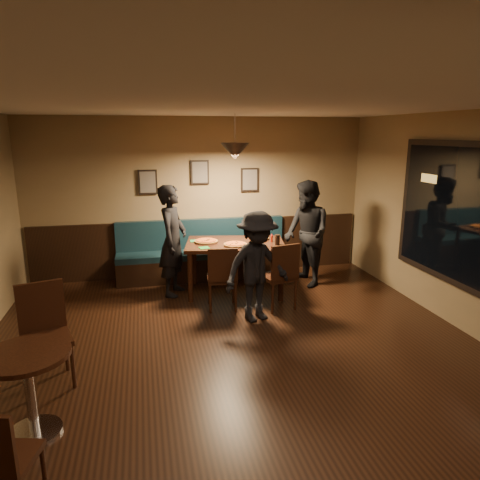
{
  "coord_description": "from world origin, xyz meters",
  "views": [
    {
      "loc": [
        -1.0,
        -4.27,
        2.52
      ],
      "look_at": [
        0.4,
        2.03,
        0.95
      ],
      "focal_mm": 33.03,
      "sensor_mm": 36.0,
      "label": 1
    }
  ],
  "objects_px": {
    "booth_bench": "(203,251)",
    "diner_front": "(257,267)",
    "diner_right": "(307,234)",
    "cafe_table": "(30,394)",
    "chair_near_right": "(278,275)",
    "tabasco_bottle": "(272,238)",
    "soda_glass": "(277,240)",
    "cafe_chair_far": "(46,337)",
    "dining_table": "(235,267)",
    "chair_near_left": "(222,277)",
    "cafe_chair_near": "(4,458)",
    "diner_left": "(173,241)"
  },
  "relations": [
    {
      "from": "dining_table",
      "to": "diner_front",
      "type": "distance_m",
      "value": 1.19
    },
    {
      "from": "tabasco_bottle",
      "to": "cafe_chair_far",
      "type": "distance_m",
      "value": 3.72
    },
    {
      "from": "diner_right",
      "to": "cafe_chair_near",
      "type": "bearing_deg",
      "value": -49.16
    },
    {
      "from": "diner_left",
      "to": "diner_front",
      "type": "relative_size",
      "value": 1.15
    },
    {
      "from": "diner_right",
      "to": "diner_front",
      "type": "distance_m",
      "value": 1.72
    },
    {
      "from": "diner_left",
      "to": "tabasco_bottle",
      "type": "bearing_deg",
      "value": -75.74
    },
    {
      "from": "cafe_table",
      "to": "diner_front",
      "type": "bearing_deg",
      "value": 37.68
    },
    {
      "from": "chair_near_right",
      "to": "cafe_chair_far",
      "type": "height_order",
      "value": "cafe_chair_far"
    },
    {
      "from": "booth_bench",
      "to": "cafe_chair_far",
      "type": "bearing_deg",
      "value": -123.36
    },
    {
      "from": "diner_right",
      "to": "cafe_chair_near",
      "type": "xyz_separation_m",
      "value": [
        -3.62,
        -3.99,
        -0.45
      ]
    },
    {
      "from": "chair_near_left",
      "to": "cafe_chair_near",
      "type": "relative_size",
      "value": 1.09
    },
    {
      "from": "cafe_chair_near",
      "to": "soda_glass",
      "type": "bearing_deg",
      "value": 64.22
    },
    {
      "from": "diner_left",
      "to": "cafe_table",
      "type": "bearing_deg",
      "value": 178.11
    },
    {
      "from": "diner_front",
      "to": "cafe_chair_near",
      "type": "distance_m",
      "value": 3.69
    },
    {
      "from": "diner_right",
      "to": "cafe_chair_far",
      "type": "bearing_deg",
      "value": -64.23
    },
    {
      "from": "booth_bench",
      "to": "cafe_chair_near",
      "type": "xyz_separation_m",
      "value": [
        -1.98,
        -4.71,
        -0.06
      ]
    },
    {
      "from": "soda_glass",
      "to": "cafe_table",
      "type": "distance_m",
      "value": 4.13
    },
    {
      "from": "dining_table",
      "to": "cafe_chair_far",
      "type": "distance_m",
      "value": 3.3
    },
    {
      "from": "booth_bench",
      "to": "diner_front",
      "type": "xyz_separation_m",
      "value": [
        0.46,
        -1.96,
        0.26
      ]
    },
    {
      "from": "tabasco_bottle",
      "to": "soda_glass",
      "type": "bearing_deg",
      "value": -81.1
    },
    {
      "from": "booth_bench",
      "to": "diner_front",
      "type": "bearing_deg",
      "value": -76.76
    },
    {
      "from": "soda_glass",
      "to": "cafe_chair_far",
      "type": "height_order",
      "value": "cafe_chair_far"
    },
    {
      "from": "chair_near_left",
      "to": "cafe_chair_far",
      "type": "xyz_separation_m",
      "value": [
        -2.09,
        -1.62,
        0.04
      ]
    },
    {
      "from": "chair_near_left",
      "to": "cafe_chair_far",
      "type": "bearing_deg",
      "value": -135.97
    },
    {
      "from": "diner_front",
      "to": "cafe_table",
      "type": "distance_m",
      "value": 3.14
    },
    {
      "from": "dining_table",
      "to": "chair_near_left",
      "type": "relative_size",
      "value": 1.61
    },
    {
      "from": "tabasco_bottle",
      "to": "cafe_table",
      "type": "bearing_deg",
      "value": -135.27
    },
    {
      "from": "booth_bench",
      "to": "soda_glass",
      "type": "bearing_deg",
      "value": -47.61
    },
    {
      "from": "booth_bench",
      "to": "cafe_chair_near",
      "type": "distance_m",
      "value": 5.11
    },
    {
      "from": "tabasco_bottle",
      "to": "dining_table",
      "type": "bearing_deg",
      "value": 171.78
    },
    {
      "from": "booth_bench",
      "to": "diner_front",
      "type": "distance_m",
      "value": 2.03
    },
    {
      "from": "soda_glass",
      "to": "cafe_chair_far",
      "type": "bearing_deg",
      "value": -147.09
    },
    {
      "from": "diner_right",
      "to": "soda_glass",
      "type": "height_order",
      "value": "diner_right"
    },
    {
      "from": "chair_near_right",
      "to": "tabasco_bottle",
      "type": "relative_size",
      "value": 7.48
    },
    {
      "from": "booth_bench",
      "to": "diner_right",
      "type": "xyz_separation_m",
      "value": [
        1.64,
        -0.72,
        0.38
      ]
    },
    {
      "from": "booth_bench",
      "to": "diner_left",
      "type": "xyz_separation_m",
      "value": [
        -0.57,
        -0.68,
        0.38
      ]
    },
    {
      "from": "chair_near_left",
      "to": "tabasco_bottle",
      "type": "distance_m",
      "value": 1.13
    },
    {
      "from": "diner_left",
      "to": "chair_near_left",
      "type": "bearing_deg",
      "value": -117.43
    },
    {
      "from": "chair_near_left",
      "to": "diner_right",
      "type": "bearing_deg",
      "value": 31.12
    },
    {
      "from": "tabasco_bottle",
      "to": "booth_bench",
      "type": "bearing_deg",
      "value": 137.2
    },
    {
      "from": "chair_near_right",
      "to": "cafe_table",
      "type": "distance_m",
      "value": 3.67
    },
    {
      "from": "tabasco_bottle",
      "to": "cafe_chair_far",
      "type": "height_order",
      "value": "cafe_chair_far"
    },
    {
      "from": "diner_right",
      "to": "booth_bench",
      "type": "bearing_deg",
      "value": -120.62
    },
    {
      "from": "diner_left",
      "to": "diner_right",
      "type": "relative_size",
      "value": 0.99
    },
    {
      "from": "cafe_chair_far",
      "to": "cafe_chair_near",
      "type": "distance_m",
      "value": 1.64
    },
    {
      "from": "dining_table",
      "to": "cafe_chair_near",
      "type": "xyz_separation_m",
      "value": [
        -2.38,
        -3.89,
        0.03
      ]
    },
    {
      "from": "diner_right",
      "to": "cafe_table",
      "type": "distance_m",
      "value": 4.85
    },
    {
      "from": "booth_bench",
      "to": "chair_near_right",
      "type": "xyz_separation_m",
      "value": [
        0.87,
        -1.6,
        -0.0
      ]
    },
    {
      "from": "chair_near_right",
      "to": "diner_right",
      "type": "distance_m",
      "value": 1.23
    },
    {
      "from": "booth_bench",
      "to": "tabasco_bottle",
      "type": "relative_size",
      "value": 22.46
    }
  ]
}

